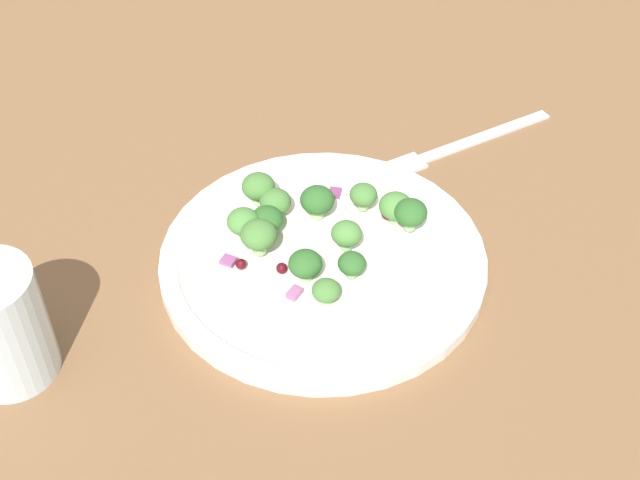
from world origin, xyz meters
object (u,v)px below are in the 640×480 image
(plate, at_px, (320,256))
(fork, at_px, (460,144))
(broccoli_floret_0, at_px, (396,207))
(broccoli_floret_1, at_px, (267,220))
(broccoli_floret_2, at_px, (317,201))

(plate, relative_size, fork, 1.66)
(fork, bearing_deg, plate, 164.78)
(broccoli_floret_0, xyz_separation_m, fork, (0.14, -0.01, -0.03))
(broccoli_floret_0, bearing_deg, fork, -5.34)
(broccoli_floret_1, relative_size, fork, 0.17)
(broccoli_floret_1, xyz_separation_m, fork, (0.20, -0.10, -0.03))
(broccoli_floret_0, bearing_deg, broccoli_floret_2, 111.54)
(plate, xyz_separation_m, broccoli_floret_0, (0.06, -0.04, 0.02))
(plate, distance_m, broccoli_floret_1, 0.05)
(broccoli_floret_0, distance_m, broccoli_floret_2, 0.07)
(broccoli_floret_0, height_order, fork, broccoli_floret_0)
(broccoli_floret_2, height_order, fork, broccoli_floret_2)
(broccoli_floret_1, xyz_separation_m, broccoli_floret_2, (0.04, -0.03, 0.00))
(broccoli_floret_0, xyz_separation_m, broccoli_floret_2, (-0.02, 0.06, 0.00))
(broccoli_floret_1, bearing_deg, fork, -27.38)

